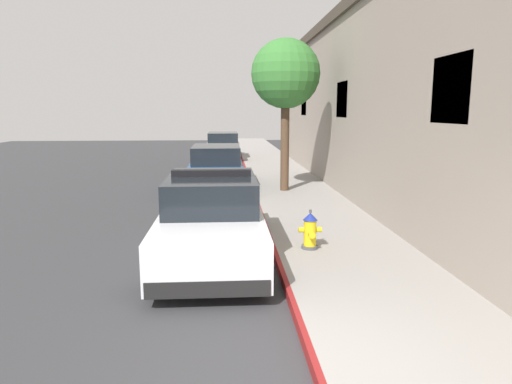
{
  "coord_description": "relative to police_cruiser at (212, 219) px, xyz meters",
  "views": [
    {
      "loc": [
        -0.96,
        -4.22,
        2.77
      ],
      "look_at": [
        -0.29,
        5.78,
        1.0
      ],
      "focal_mm": 32.37,
      "sensor_mm": 36.0,
      "label": 1
    }
  ],
  "objects": [
    {
      "name": "parked_car_silver_ahead",
      "position": [
        -0.06,
        7.62,
        -0.0
      ],
      "size": [
        1.94,
        4.84,
        1.56
      ],
      "color": "navy",
      "rests_on": "ground"
    },
    {
      "name": "parked_car_dark_far",
      "position": [
        0.14,
        17.61,
        -0.0
      ],
      "size": [
        1.94,
        4.84,
        1.56
      ],
      "color": "#B2B5BA",
      "rests_on": "ground"
    },
    {
      "name": "street_tree",
      "position": [
        2.22,
        6.5,
        3.14
      ],
      "size": [
        2.21,
        2.21,
        4.88
      ],
      "color": "brown",
      "rests_on": "sidewalk_pavement"
    },
    {
      "name": "ground_plane",
      "position": [
        -3.43,
        5.68,
        -0.84
      ],
      "size": [
        32.04,
        60.0,
        0.2
      ],
      "primitive_type": "cube",
      "color": "#353538"
    },
    {
      "name": "curb_painted_edge",
      "position": [
        1.19,
        5.68,
        -0.66
      ],
      "size": [
        0.08,
        60.0,
        0.16
      ],
      "primitive_type": "cube",
      "color": "maroon",
      "rests_on": "ground"
    },
    {
      "name": "fire_hydrant",
      "position": [
        1.87,
        -0.1,
        -0.23
      ],
      "size": [
        0.44,
        0.4,
        0.76
      ],
      "color": "#4C4C51",
      "rests_on": "sidewalk_pavement"
    },
    {
      "name": "storefront_building",
      "position": [
        7.58,
        5.89,
        2.27
      ],
      "size": [
        7.58,
        25.35,
        6.02
      ],
      "color": "gray",
      "rests_on": "ground"
    },
    {
      "name": "police_cruiser",
      "position": [
        0.0,
        0.0,
        0.0
      ],
      "size": [
        1.94,
        4.84,
        1.68
      ],
      "color": "white",
      "rests_on": "ground"
    },
    {
      "name": "sidewalk_pavement",
      "position": [
        2.57,
        5.68,
        -0.66
      ],
      "size": [
        2.68,
        60.0,
        0.16
      ],
      "primitive_type": "cube",
      "color": "gray",
      "rests_on": "ground"
    }
  ]
}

